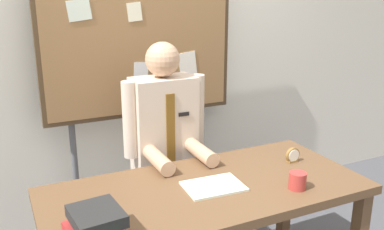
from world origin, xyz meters
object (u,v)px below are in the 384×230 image
at_px(bulletin_board, 140,43).
at_px(coffee_mug, 297,181).
at_px(book_stack, 95,227).
at_px(desk_clock, 293,156).
at_px(desk, 206,202).
at_px(open_notebook, 214,186).
at_px(person, 165,161).

xyz_separation_m(bulletin_board, coffee_mug, (0.42, -1.24, -0.60)).
bearing_deg(book_stack, desk_clock, 14.06).
distance_m(book_stack, desk_clock, 1.31).
distance_m(desk, desk_clock, 0.64).
xyz_separation_m(bulletin_board, open_notebook, (0.03, -1.04, -0.64)).
height_order(desk_clock, coffee_mug, same).
bearing_deg(desk, coffee_mug, -27.78).
xyz_separation_m(person, coffee_mug, (0.42, -0.81, 0.12)).
distance_m(desk, bulletin_board, 1.26).
bearing_deg(open_notebook, person, 92.92).
relative_size(book_stack, desk_clock, 3.35).
height_order(book_stack, desk_clock, book_stack).
bearing_deg(bulletin_board, desk, -90.00).
xyz_separation_m(open_notebook, coffee_mug, (0.39, -0.20, 0.04)).
distance_m(desk, person, 0.59).
height_order(bulletin_board, book_stack, bulletin_board).
relative_size(book_stack, coffee_mug, 3.31).
distance_m(person, book_stack, 1.06).
height_order(person, book_stack, person).
height_order(open_notebook, coffee_mug, coffee_mug).
xyz_separation_m(desk, person, (0.00, 0.59, 0.01)).
xyz_separation_m(person, desk_clock, (0.62, -0.51, 0.12)).
bearing_deg(desk, bulletin_board, 90.00).
height_order(bulletin_board, coffee_mug, bulletin_board).
relative_size(person, open_notebook, 4.73).
distance_m(book_stack, coffee_mug, 1.07).
height_order(bulletin_board, open_notebook, bulletin_board).
bearing_deg(coffee_mug, person, 117.45).
bearing_deg(coffee_mug, desk, 152.22).
xyz_separation_m(person, bulletin_board, (-0.00, 0.43, 0.72)).
xyz_separation_m(book_stack, desk_clock, (1.27, 0.32, -0.03)).
distance_m(book_stack, open_notebook, 0.72).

